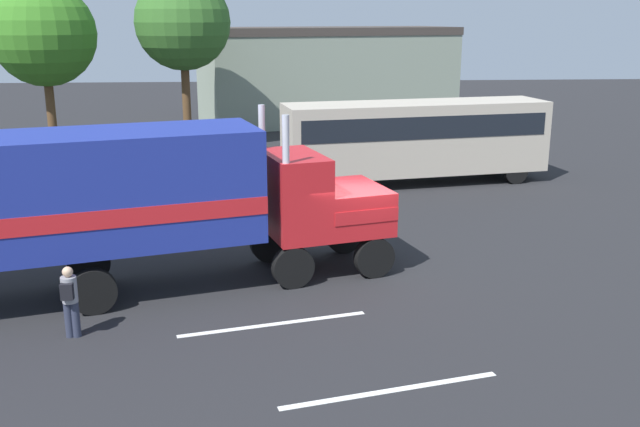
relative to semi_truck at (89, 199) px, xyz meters
name	(u,v)px	position (x,y,z in m)	size (l,w,h in m)	color
ground_plane	(353,270)	(6.66, 1.45, -2.52)	(120.00, 120.00, 0.00)	#232326
lane_stripe_near	(274,324)	(4.43, -2.05, -2.52)	(4.40, 0.16, 0.01)	silver
lane_stripe_mid	(391,391)	(6.62, -5.23, -2.52)	(4.40, 0.16, 0.01)	silver
semi_truck	(89,199)	(0.00, 0.00, 0.00)	(14.29, 6.35, 4.50)	red
person_bystander	(70,299)	(0.02, -2.40, -1.63)	(0.34, 0.45, 1.63)	#2D3347
parked_bus	(416,134)	(10.50, 11.99, -0.46)	(11.28, 4.41, 3.40)	#BFB29E
tree_left	(43,35)	(-6.44, 19.45, 3.42)	(5.04, 5.04, 8.50)	brown
tree_center	(183,23)	(0.07, 21.29, 3.96)	(4.92, 4.92, 8.97)	brown
building_backdrop	(328,72)	(8.39, 30.64, 0.76)	(17.53, 10.38, 6.13)	gray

